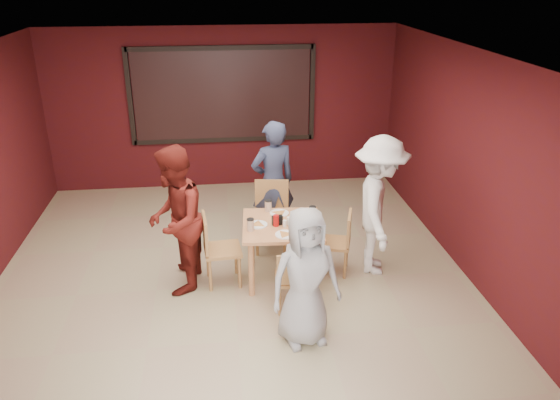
{
  "coord_description": "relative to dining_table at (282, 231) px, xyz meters",
  "views": [
    {
      "loc": [
        -0.12,
        -5.9,
        3.7
      ],
      "look_at": [
        0.6,
        0.12,
        1.09
      ],
      "focal_mm": 35.0,
      "sensor_mm": 36.0,
      "label": 1
    }
  ],
  "objects": [
    {
      "name": "diner_right",
      "position": [
        1.24,
        0.08,
        0.23
      ],
      "size": [
        0.93,
        1.3,
        1.81
      ],
      "primitive_type": "imported",
      "rotation": [
        0.0,
        0.0,
        1.33
      ],
      "color": "white",
      "rests_on": "floor"
    },
    {
      "name": "diner_left",
      "position": [
        -1.29,
        -0.05,
        0.24
      ],
      "size": [
        0.78,
        0.96,
        1.82
      ],
      "primitive_type": "imported",
      "rotation": [
        0.0,
        0.0,
        -1.68
      ],
      "color": "maroon",
      "rests_on": "floor"
    },
    {
      "name": "diner_back",
      "position": [
        0.0,
        1.1,
        0.22
      ],
      "size": [
        0.74,
        0.6,
        1.78
      ],
      "primitive_type": "imported",
      "rotation": [
        0.0,
        0.0,
        3.44
      ],
      "color": "#2F3855",
      "rests_on": "floor"
    },
    {
      "name": "chair_right",
      "position": [
        0.75,
        0.06,
        -0.2
      ],
      "size": [
        0.5,
        0.5,
        0.84
      ],
      "color": "tan",
      "rests_on": "floor"
    },
    {
      "name": "dining_table",
      "position": [
        0.0,
        0.0,
        0.0
      ],
      "size": [
        1.04,
        1.04,
        0.92
      ],
      "color": "tan",
      "rests_on": "floor"
    },
    {
      "name": "diner_front",
      "position": [
        0.08,
        -1.27,
        0.09
      ],
      "size": [
        0.83,
        0.63,
        1.53
      ],
      "primitive_type": "imported",
      "rotation": [
        0.0,
        0.0,
        0.21
      ],
      "color": "#A5A5A5",
      "rests_on": "floor"
    },
    {
      "name": "window_blinds",
      "position": [
        -0.62,
        3.33,
        0.98
      ],
      "size": [
        3.0,
        0.02,
        1.5
      ],
      "primitive_type": "cube",
      "color": "black"
    },
    {
      "name": "floor",
      "position": [
        -0.62,
        -0.12,
        -0.67
      ],
      "size": [
        7.0,
        7.0,
        0.0
      ],
      "primitive_type": "plane",
      "color": "tan",
      "rests_on": "ground"
    },
    {
      "name": "chair_front",
      "position": [
        0.03,
        -0.74,
        -0.23
      ],
      "size": [
        0.4,
        0.4,
        0.79
      ],
      "color": "tan",
      "rests_on": "floor"
    },
    {
      "name": "chair_left",
      "position": [
        -0.82,
        -0.02,
        -0.15
      ],
      "size": [
        0.48,
        0.48,
        0.93
      ],
      "color": "tan",
      "rests_on": "floor"
    },
    {
      "name": "chair_back",
      "position": [
        -0.04,
        0.86,
        -0.12
      ],
      "size": [
        0.53,
        0.53,
        0.97
      ],
      "color": "tan",
      "rests_on": "floor"
    }
  ]
}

